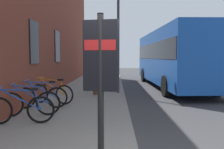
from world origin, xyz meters
name	(u,v)px	position (x,y,z in m)	size (l,w,h in m)	color
ground	(151,103)	(6.00, -1.00, 0.00)	(60.00, 60.00, 0.00)	#38383A
sidewalk_pavement	(88,94)	(8.00, 1.75, 0.06)	(24.00, 3.50, 0.12)	gray
station_facade	(50,0)	(8.99, 3.80, 4.80)	(22.00, 0.65, 9.60)	brown
bicycle_under_window	(20,109)	(2.65, 2.90, 0.51)	(0.48, 1.76, 0.97)	black
bicycle_leaning_wall	(30,103)	(3.47, 2.94, 0.51)	(0.51, 1.75, 0.97)	black
bicycle_by_door	(41,97)	(4.50, 2.93, 0.51)	(0.48, 1.77, 0.97)	black
bicycle_mid_rack	(52,93)	(5.31, 2.79, 0.51)	(0.64, 1.72, 0.97)	black
transit_info_sign	(101,66)	(0.35, 0.67, 1.72)	(0.18, 0.56, 2.40)	black
city_bus	(172,56)	(10.99, -3.00, 1.92)	(10.58, 2.91, 3.35)	#1951B2
pedestrian_crossing_street	(95,74)	(7.43, 1.36, 1.06)	(0.45, 0.48, 1.53)	brown
street_lamp	(118,30)	(8.03, 0.30, 3.13)	(0.28, 0.28, 5.06)	#333338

